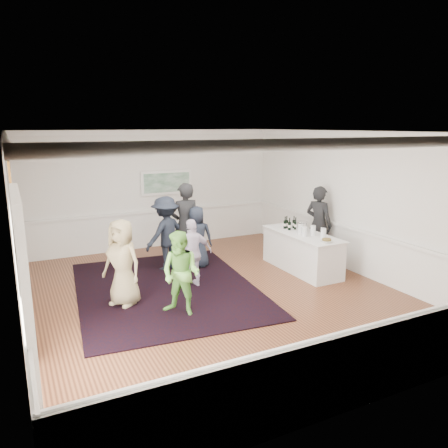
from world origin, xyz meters
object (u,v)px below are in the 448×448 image
guest_dark_a (166,233)px  guest_dark_b (185,225)px  ice_bucket (301,227)px  guest_tan (122,263)px  guest_lilac (193,253)px  guest_green (181,274)px  guest_navy (197,237)px  bartender (319,224)px  nut_bowl (327,241)px  serving_table (302,252)px

guest_dark_a → guest_dark_b: size_ratio=0.86×
guest_dark_a → ice_bucket: (2.86, -1.32, 0.14)m
guest_tan → guest_lilac: 1.56m
guest_green → guest_dark_b: 2.76m
guest_dark_b → guest_tan: bearing=43.1°
guest_dark_a → guest_dark_b: (0.50, 0.03, 0.14)m
guest_tan → guest_navy: (2.11, 1.44, -0.09)m
guest_tan → guest_dark_a: bearing=101.9°
bartender → guest_tan: bartender is taller
nut_bowl → guest_dark_b: bearing=133.9°
guest_tan → ice_bucket: bearing=56.8°
guest_dark_a → guest_dark_b: bearing=158.8°
ice_bucket → guest_dark_a: bearing=155.2°
guest_green → guest_lilac: bearing=109.2°
guest_navy → guest_dark_b: bearing=-25.4°
guest_dark_a → serving_table: bearing=127.6°
serving_table → bartender: bartender is taller
serving_table → guest_tan: guest_tan is taller
serving_table → ice_bucket: (0.06, 0.13, 0.56)m
ice_bucket → nut_bowl: (-0.09, -1.01, -0.08)m
serving_table → nut_bowl: bearing=-91.6°
guest_lilac → nut_bowl: size_ratio=5.75×
guest_tan → guest_navy: size_ratio=1.12×
guest_tan → ice_bucket: size_ratio=6.34×
guest_green → guest_navy: guest_green is taller
guest_dark_b → nut_bowl: (2.28, -2.37, -0.08)m
guest_tan → guest_dark_b: size_ratio=0.82×
guest_dark_b → guest_navy: bearing=136.9°
bartender → guest_green: 4.35m
bartender → nut_bowl: (-0.76, -1.24, -0.02)m
serving_table → nut_bowl: nut_bowl is taller
guest_dark_b → ice_bucket: (2.37, -1.35, -0.00)m
guest_lilac → guest_dark_a: 1.33m
guest_tan → guest_navy: guest_tan is taller
guest_lilac → guest_navy: guest_navy is taller
guest_tan → guest_navy: 2.56m
guest_tan → serving_table: bearing=55.0°
guest_dark_b → ice_bucket: size_ratio=7.74×
guest_dark_b → guest_navy: guest_dark_b is taller
guest_green → guest_navy: bearing=111.0°
ice_bucket → guest_green: bearing=-161.1°
serving_table → guest_tan: (-4.20, -0.17, 0.38)m
serving_table → guest_green: 3.55m
guest_lilac → guest_dark_a: (-0.13, 1.32, 0.14)m
serving_table → guest_dark_a: 3.18m
guest_tan → guest_dark_a: size_ratio=0.95×
guest_green → serving_table: bearing=67.2°
guest_dark_a → nut_bowl: bearing=115.0°
serving_table → guest_tan: size_ratio=1.33×
guest_tan → guest_green: size_ratio=1.09×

